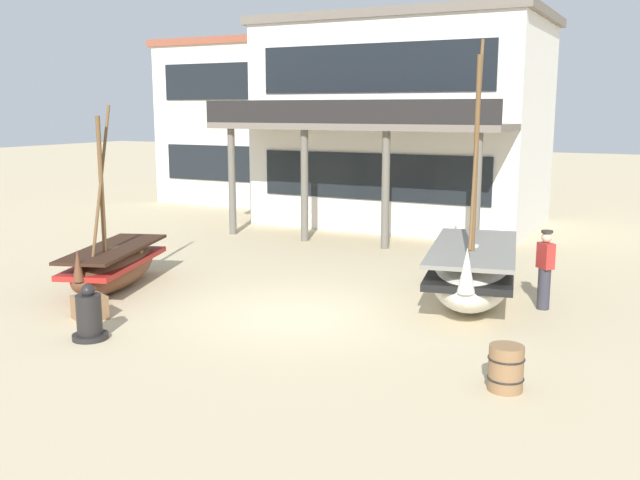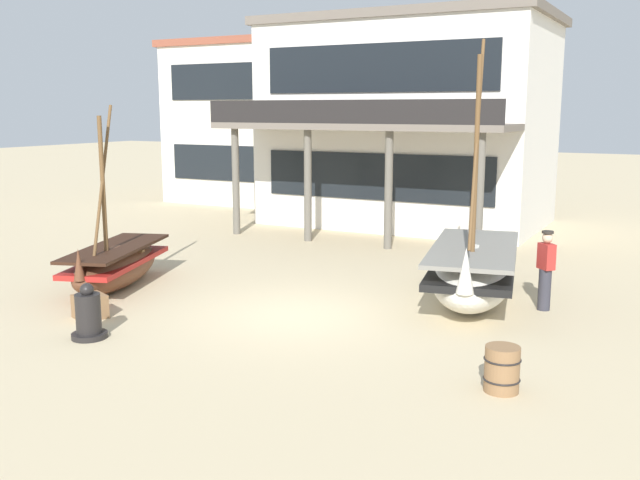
# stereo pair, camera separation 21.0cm
# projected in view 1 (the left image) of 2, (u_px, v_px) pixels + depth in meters

# --- Properties ---
(ground_plane) EXTENTS (120.00, 120.00, 0.00)m
(ground_plane) POSITION_uv_depth(u_px,v_px,m) (298.00, 315.00, 14.60)
(ground_plane) COLOR #CCB78E
(fishing_boat_near_left) EXTENTS (2.63, 4.77, 5.61)m
(fishing_boat_near_left) POSITION_uv_depth(u_px,v_px,m) (473.00, 271.00, 15.44)
(fishing_boat_near_left) COLOR silver
(fishing_boat_near_left) RESTS_ON ground
(fishing_boat_centre_large) EXTENTS (2.37, 3.89, 4.26)m
(fishing_boat_centre_large) POSITION_uv_depth(u_px,v_px,m) (114.00, 265.00, 16.67)
(fishing_boat_centre_large) COLOR brown
(fishing_boat_centre_large) RESTS_ON ground
(fisherman_by_hull) EXTENTS (0.41, 0.41, 1.68)m
(fisherman_by_hull) POSITION_uv_depth(u_px,v_px,m) (545.00, 270.00, 14.88)
(fisherman_by_hull) COLOR #33333D
(fisherman_by_hull) RESTS_ON ground
(capstan_winch) EXTENTS (0.65, 0.65, 1.04)m
(capstan_winch) POSITION_uv_depth(u_px,v_px,m) (89.00, 317.00, 12.99)
(capstan_winch) COLOR black
(capstan_winch) RESTS_ON ground
(wooden_barrel) EXTENTS (0.56, 0.56, 0.70)m
(wooden_barrel) POSITION_uv_depth(u_px,v_px,m) (506.00, 368.00, 10.62)
(wooden_barrel) COLOR olive
(wooden_barrel) RESTS_ON ground
(cargo_crate) EXTENTS (0.75, 0.75, 0.48)m
(cargo_crate) POSITION_uv_depth(u_px,v_px,m) (90.00, 307.00, 14.28)
(cargo_crate) COLOR olive
(cargo_crate) RESTS_ON ground
(harbor_building_main) EXTENTS (10.03, 8.59, 7.36)m
(harbor_building_main) POSITION_uv_depth(u_px,v_px,m) (403.00, 122.00, 25.91)
(harbor_building_main) COLOR white
(harbor_building_main) RESTS_ON ground
(harbor_building_annex) EXTENTS (10.11, 5.47, 7.13)m
(harbor_building_annex) POSITION_uv_depth(u_px,v_px,m) (278.00, 122.00, 31.75)
(harbor_building_annex) COLOR silver
(harbor_building_annex) RESTS_ON ground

